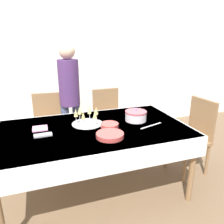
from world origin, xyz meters
name	(u,v)px	position (x,y,z in m)	size (l,w,h in m)	color
ground_plane	(96,190)	(0.00, 0.00, 0.00)	(12.00, 12.00, 0.00)	brown
wall_back	(67,58)	(0.00, 1.83, 1.35)	(8.00, 0.05, 2.70)	silver
dining_table	(95,137)	(0.00, 0.00, 0.68)	(1.96, 1.12, 0.78)	white
dining_chair_far_left	(49,125)	(-0.43, 0.88, 0.53)	(0.46, 0.46, 0.96)	olive
dining_chair_far_right	(108,118)	(0.43, 0.88, 0.53)	(0.43, 0.43, 0.96)	olive
dining_chair_right_end	(194,133)	(1.30, 0.01, 0.53)	(0.46, 0.46, 0.96)	olive
birthday_cake	(136,116)	(0.50, 0.06, 0.83)	(0.24, 0.24, 0.19)	white
champagne_tray	(87,117)	(-0.05, 0.14, 0.86)	(0.34, 0.34, 0.18)	silver
plate_stack_main	(110,135)	(0.08, -0.27, 0.80)	(0.26, 0.26, 0.04)	#CC4C47
plate_stack_dessert	(110,125)	(0.16, -0.03, 0.80)	(0.19, 0.19, 0.04)	#CC4C47
cake_knife	(151,126)	(0.59, -0.14, 0.78)	(0.29, 0.11, 0.00)	silver
fork_pile	(43,135)	(-0.52, -0.04, 0.79)	(0.17, 0.07, 0.02)	silver
napkin_pile	(40,128)	(-0.54, 0.15, 0.78)	(0.15, 0.15, 0.01)	pink
person_standing	(69,91)	(-0.12, 0.92, 0.98)	(0.28, 0.28, 1.62)	#3F4C72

